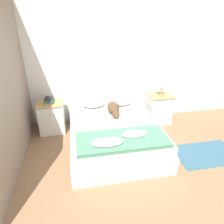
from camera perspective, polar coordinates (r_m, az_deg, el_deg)
ground_plane at (r=3.01m, az=6.69°, el=-20.19°), size 16.00×16.00×0.00m
wall_back at (r=4.26m, az=-0.89°, el=13.80°), size 9.00×0.06×2.55m
wall_side_left at (r=3.31m, az=-27.72°, el=7.32°), size 0.06×3.10×2.55m
bed at (r=3.65m, az=0.57°, el=-6.08°), size 1.55×1.94×0.47m
headboard at (r=4.40m, az=-1.93°, el=4.07°), size 1.63×0.06×1.03m
nightstand_left at (r=4.20m, az=-16.80°, el=-1.43°), size 0.51×0.44×0.63m
nightstand_right at (r=4.52m, az=13.18°, el=0.99°), size 0.51×0.44×0.63m
pillow_left at (r=4.12m, az=-5.35°, el=2.64°), size 0.50×0.37×0.16m
pillow_right at (r=4.21m, az=2.51°, el=3.21°), size 0.50×0.37×0.16m
quilt at (r=2.99m, az=2.75°, el=-7.87°), size 1.36×0.59×0.11m
dog at (r=3.82m, az=0.47°, el=1.01°), size 0.23×0.62×0.20m
book_stack at (r=4.05m, az=-17.52°, el=3.22°), size 0.17×0.24×0.11m
table_lamp at (r=4.28m, az=14.12°, el=8.23°), size 0.20×0.20×0.38m
rug at (r=3.89m, az=25.25°, el=-10.74°), size 1.08×0.68×0.00m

